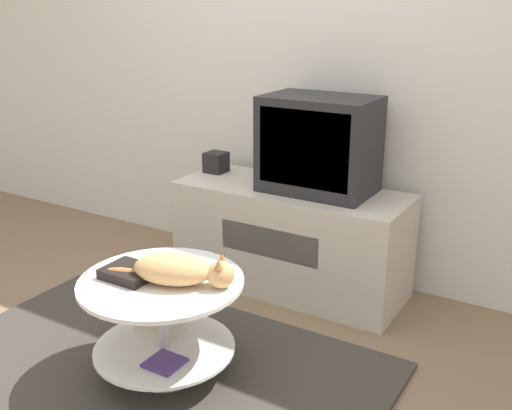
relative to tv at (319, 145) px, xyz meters
The scene contains 9 objects.
ground_plane 1.35m from the tv, 103.54° to the right, with size 12.00×12.00×0.00m, color #7F664C.
wall_back 0.62m from the tv, 130.32° to the left, with size 8.00×0.05×2.60m.
rug 1.34m from the tv, 103.54° to the right, with size 1.93×1.19×0.02m.
tv_stand 0.55m from the tv, 166.15° to the right, with size 1.25×0.49×0.57m.
tv is the anchor object (origin of this frame).
speaker 0.69m from the tv, behind, with size 0.12×0.12×0.12m.
coffee_table 1.20m from the tv, 99.47° to the right, with size 0.67×0.67×0.43m.
dvd_box 1.20m from the tv, 105.02° to the right, with size 0.20×0.17×0.04m.
cat 1.10m from the tv, 94.76° to the right, with size 0.51×0.28×0.13m.
Camera 1 is at (1.52, -1.69, 1.51)m, focal length 42.00 mm.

